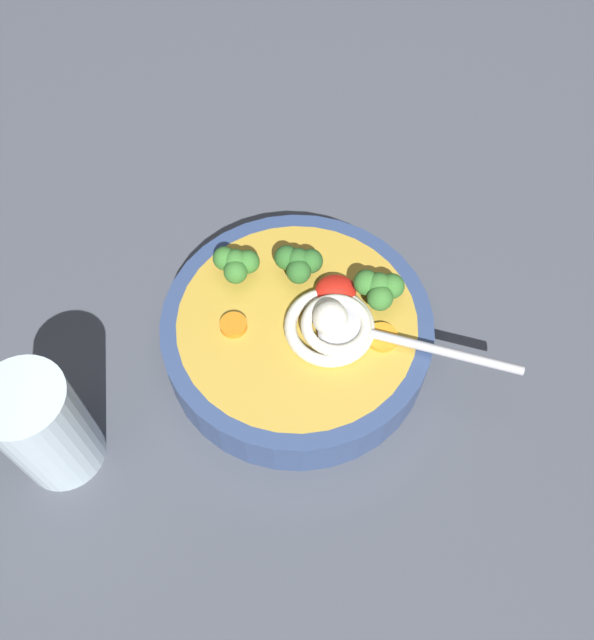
{
  "coord_description": "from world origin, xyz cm",
  "views": [
    {
      "loc": [
        0.73,
        -30.12,
        55.88
      ],
      "look_at": [
        1.97,
        -0.57,
        7.6
      ],
      "focal_mm": 36.8,
      "sensor_mm": 36.0,
      "label": 1
    }
  ],
  "objects": [
    {
      "name": "drinking_glass",
      "position": [
        -17.93,
        -9.98,
        8.45
      ],
      "size": [
        6.68,
        6.68,
        11.25
      ],
      "primitive_type": "cylinder",
      "color": "silver",
      "rests_on": "table_slab"
    },
    {
      "name": "broccoli_floret_beside_chili",
      "position": [
        -3.18,
        4.2,
        9.65
      ],
      "size": [
        4.14,
        3.56,
        3.27
      ],
      "color": "#7A9E60",
      "rests_on": "soup_bowl"
    },
    {
      "name": "broccoli_floret_left",
      "position": [
        9.03,
        1.0,
        9.77
      ],
      "size": [
        4.37,
        3.76,
        3.46
      ],
      "color": "#7A9E60",
      "rests_on": "soup_bowl"
    },
    {
      "name": "noodle_pile",
      "position": [
        4.82,
        -1.75,
        8.67
      ],
      "size": [
        8.53,
        8.36,
        3.43
      ],
      "color": "silver",
      "rests_on": "soup_bowl"
    },
    {
      "name": "carrot_slice_extra_b",
      "position": [
        -3.49,
        -1.04,
        7.91
      ],
      "size": [
        2.34,
        2.34,
        0.63
      ],
      "primitive_type": "cylinder",
      "color": "orange",
      "rests_on": "soup_bowl"
    },
    {
      "name": "soup_spoon",
      "position": [
        7.22,
        -2.34,
        8.4
      ],
      "size": [
        17.39,
        8.71,
        1.6
      ],
      "rotation": [
        0.0,
        0.0,
        5.96
      ],
      "color": "#B7B7BC",
      "rests_on": "soup_bowl"
    },
    {
      "name": "carrot_slice_right",
      "position": [
        9.1,
        -2.73,
        7.84
      ],
      "size": [
        2.72,
        2.72,
        0.48
      ],
      "primitive_type": "cylinder",
      "color": "orange",
      "rests_on": "soup_bowl"
    },
    {
      "name": "broccoli_floret_center",
      "position": [
        2.29,
        3.99,
        9.72
      ],
      "size": [
        4.28,
        3.68,
        3.39
      ],
      "color": "#7A9E60",
      "rests_on": "soup_bowl"
    },
    {
      "name": "soup_bowl",
      "position": [
        1.97,
        -0.57,
        5.29
      ],
      "size": [
        23.75,
        23.75,
        4.77
      ],
      "color": "#334775",
      "rests_on": "table_slab"
    },
    {
      "name": "table_slab",
      "position": [
        0.0,
        0.0,
        1.41
      ],
      "size": [
        112.45,
        112.45,
        2.83
      ],
      "primitive_type": "cube",
      "color": "#474C56",
      "rests_on": "ground"
    },
    {
      "name": "chili_sauce_dollop",
      "position": [
        5.45,
        1.82,
        8.42
      ],
      "size": [
        3.62,
        3.26,
        1.63
      ],
      "primitive_type": "ellipsoid",
      "color": "red",
      "rests_on": "soup_bowl"
    }
  ]
}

